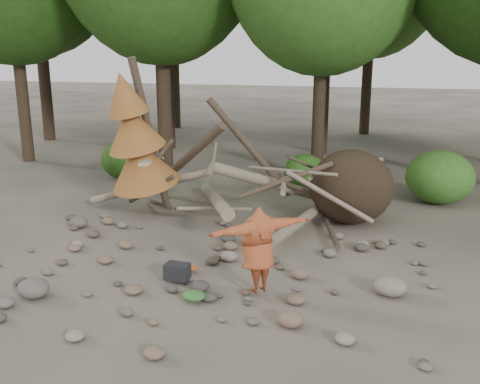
# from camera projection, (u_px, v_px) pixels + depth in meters

# --- Properties ---
(ground) EXTENTS (120.00, 120.00, 0.00)m
(ground) POSITION_uv_depth(u_px,v_px,m) (204.00, 274.00, 11.04)
(ground) COLOR #514C44
(ground) RESTS_ON ground
(deadfall_pile) EXTENTS (8.55, 5.24, 3.30)m
(deadfall_pile) POSITION_uv_depth(u_px,v_px,m) (329.00, 187.00, 14.19)
(deadfall_pile) COLOR #332619
(deadfall_pile) RESTS_ON ground
(dead_conifer) EXTENTS (2.06, 2.16, 4.35)m
(dead_conifer) POSITION_uv_depth(u_px,v_px,m) (136.00, 141.00, 14.46)
(dead_conifer) COLOR #4C3F30
(dead_conifer) RESTS_ON ground
(bush_left) EXTENTS (1.80, 1.80, 1.44)m
(bush_left) POSITION_uv_depth(u_px,v_px,m) (127.00, 159.00, 19.01)
(bush_left) COLOR #254F15
(bush_left) RESTS_ON ground
(bush_mid) EXTENTS (1.40, 1.40, 1.12)m
(bush_mid) POSITION_uv_depth(u_px,v_px,m) (305.00, 171.00, 17.92)
(bush_mid) COLOR #31641C
(bush_mid) RESTS_ON ground
(bush_right) EXTENTS (2.00, 2.00, 1.60)m
(bush_right) POSITION_uv_depth(u_px,v_px,m) (440.00, 177.00, 15.99)
(bush_right) COLOR #3C7624
(bush_right) RESTS_ON ground
(frisbee_thrower) EXTENTS (3.46, 1.79, 2.35)m
(frisbee_thrower) POSITION_uv_depth(u_px,v_px,m) (258.00, 249.00, 9.87)
(frisbee_thrower) COLOR #A54825
(frisbee_thrower) RESTS_ON ground
(backpack) EXTENTS (0.49, 0.33, 0.32)m
(backpack) POSITION_uv_depth(u_px,v_px,m) (177.00, 274.00, 10.63)
(backpack) COLOR black
(backpack) RESTS_ON ground
(cloth_green) EXTENTS (0.44, 0.37, 0.17)m
(cloth_green) POSITION_uv_depth(u_px,v_px,m) (194.00, 298.00, 9.79)
(cloth_green) COLOR #326E2C
(cloth_green) RESTS_ON ground
(cloth_orange) EXTENTS (0.28, 0.23, 0.10)m
(cloth_orange) POSITION_uv_depth(u_px,v_px,m) (192.00, 270.00, 11.09)
(cloth_orange) COLOR #AB4A1D
(cloth_orange) RESTS_ON ground
(boulder_front_left) EXTENTS (0.61, 0.55, 0.37)m
(boulder_front_left) POSITION_uv_depth(u_px,v_px,m) (33.00, 288.00, 9.96)
(boulder_front_left) COLOR #645C54
(boulder_front_left) RESTS_ON ground
(boulder_front_right) EXTENTS (0.45, 0.40, 0.27)m
(boulder_front_right) POSITION_uv_depth(u_px,v_px,m) (290.00, 319.00, 8.92)
(boulder_front_right) COLOR #79604B
(boulder_front_right) RESTS_ON ground
(boulder_mid_right) EXTENTS (0.61, 0.55, 0.37)m
(boulder_mid_right) POSITION_uv_depth(u_px,v_px,m) (390.00, 286.00, 10.04)
(boulder_mid_right) COLOR gray
(boulder_mid_right) RESTS_ON ground
(boulder_mid_left) EXTENTS (0.49, 0.44, 0.30)m
(boulder_mid_left) POSITION_uv_depth(u_px,v_px,m) (79.00, 222.00, 13.90)
(boulder_mid_left) COLOR #5E564F
(boulder_mid_left) RESTS_ON ground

